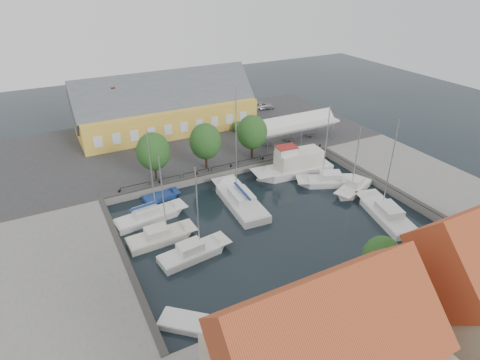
# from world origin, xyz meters

# --- Properties ---
(ground) EXTENTS (140.00, 140.00, 0.00)m
(ground) POSITION_xyz_m (0.00, 0.00, 0.00)
(ground) COLOR black
(ground) RESTS_ON ground
(north_quay) EXTENTS (56.00, 26.00, 1.00)m
(north_quay) POSITION_xyz_m (0.00, 23.00, 0.50)
(north_quay) COLOR #2D2D30
(north_quay) RESTS_ON ground
(west_quay) EXTENTS (12.00, 24.00, 1.00)m
(west_quay) POSITION_xyz_m (-22.00, -2.00, 0.50)
(west_quay) COLOR slate
(west_quay) RESTS_ON ground
(east_quay) EXTENTS (12.00, 24.00, 1.00)m
(east_quay) POSITION_xyz_m (22.00, -2.00, 0.50)
(east_quay) COLOR slate
(east_quay) RESTS_ON ground
(south_bank) EXTENTS (56.00, 14.00, 1.00)m
(south_bank) POSITION_xyz_m (0.00, -21.00, 0.50)
(south_bank) COLOR slate
(south_bank) RESTS_ON ground
(quay_edge_fittings) EXTENTS (56.00, 24.72, 0.40)m
(quay_edge_fittings) POSITION_xyz_m (0.02, 4.75, 1.06)
(quay_edge_fittings) COLOR #383533
(quay_edge_fittings) RESTS_ON north_quay
(warehouse) EXTENTS (28.56, 14.00, 9.55)m
(warehouse) POSITION_xyz_m (-2.60, 28.36, 4.43)
(warehouse) COLOR gold
(warehouse) RESTS_ON north_quay
(tent_canopy) EXTENTS (14.00, 4.00, 2.83)m
(tent_canopy) POSITION_xyz_m (14.00, 14.50, 3.68)
(tent_canopy) COLOR silver
(tent_canopy) RESTS_ON north_quay
(quay_trees) EXTENTS (18.20, 4.20, 6.30)m
(quay_trees) POSITION_xyz_m (-2.00, 12.00, 4.88)
(quay_trees) COLOR black
(quay_trees) RESTS_ON north_quay
(car_silver) EXTENTS (4.76, 2.58, 1.54)m
(car_silver) POSITION_xyz_m (17.10, 29.96, 1.77)
(car_silver) COLOR #93949A
(car_silver) RESTS_ON north_quay
(car_red) EXTENTS (2.09, 4.03, 1.27)m
(car_red) POSITION_xyz_m (-7.86, 19.79, 1.63)
(car_red) COLOR #511B12
(car_red) RESTS_ON north_quay
(center_sailboat) EXTENTS (3.89, 11.10, 14.67)m
(center_sailboat) POSITION_xyz_m (-1.52, 3.07, 0.36)
(center_sailboat) COLOR silver
(center_sailboat) RESTS_ON ground
(trawler) EXTENTS (11.59, 4.32, 5.00)m
(trawler) POSITION_xyz_m (8.88, 6.81, 1.02)
(trawler) COLOR silver
(trawler) RESTS_ON ground
(east_boat_a) EXTENTS (8.14, 5.57, 11.18)m
(east_boat_a) POSITION_xyz_m (10.99, 2.25, 0.26)
(east_boat_a) COLOR silver
(east_boat_a) RESTS_ON ground
(east_boat_b) EXTENTS (6.84, 4.48, 9.27)m
(east_boat_b) POSITION_xyz_m (12.76, -0.68, 0.26)
(east_boat_b) COLOR silver
(east_boat_b) RESTS_ON ground
(east_boat_c) EXTENTS (5.11, 9.75, 11.90)m
(east_boat_c) POSITION_xyz_m (11.92, -7.02, 0.26)
(east_boat_c) COLOR silver
(east_boat_c) RESTS_ON ground
(west_boat_a) EXTENTS (8.51, 3.33, 11.04)m
(west_boat_a) POSITION_xyz_m (-12.05, 4.86, 0.27)
(west_boat_a) COLOR silver
(west_boat_a) RESTS_ON ground
(west_boat_b) EXTENTS (7.34, 2.74, 10.03)m
(west_boat_b) POSITION_xyz_m (-12.15, 0.55, 0.26)
(west_boat_b) COLOR beige
(west_boat_b) RESTS_ON ground
(west_boat_c) EXTENTS (7.60, 3.26, 10.12)m
(west_boat_c) POSITION_xyz_m (-10.04, -3.40, 0.26)
(west_boat_c) COLOR silver
(west_boat_c) RESTS_ON ground
(launch_sw) EXTENTS (5.25, 4.92, 0.98)m
(launch_sw) POSITION_xyz_m (-13.46, -11.37, 0.09)
(launch_sw) COLOR silver
(launch_sw) RESTS_ON ground
(launch_nw) EXTENTS (4.66, 2.16, 0.88)m
(launch_nw) POSITION_xyz_m (-9.51, 8.69, 0.09)
(launch_nw) COLOR navy
(launch_nw) RESTS_ON ground
(townhouses) EXTENTS (36.30, 8.50, 12.00)m
(townhouses) POSITION_xyz_m (1.93, -23.24, 5.82)
(townhouses) COLOR tan
(townhouses) RESTS_ON south_bank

